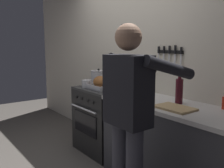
% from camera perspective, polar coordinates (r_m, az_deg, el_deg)
% --- Properties ---
extents(wall_back, '(6.00, 0.13, 2.60)m').
position_cam_1_polar(wall_back, '(3.49, 5.17, 5.71)').
color(wall_back, beige).
rests_on(wall_back, ground).
extents(counter_block, '(2.03, 0.65, 0.90)m').
position_cam_1_polar(counter_block, '(2.64, 17.09, -14.88)').
color(counter_block, '#38383D').
rests_on(counter_block, ground).
extents(stove, '(0.76, 0.67, 0.90)m').
position_cam_1_polar(stove, '(3.59, -1.74, -7.97)').
color(stove, black).
rests_on(stove, ground).
extents(person_cook, '(0.51, 0.63, 1.66)m').
position_cam_1_polar(person_cook, '(2.06, 3.97, -6.54)').
color(person_cook, '#383842').
rests_on(person_cook, ground).
extents(roasting_pan, '(0.35, 0.26, 0.18)m').
position_cam_1_polar(roasting_pan, '(3.37, -2.60, 0.15)').
color(roasting_pan, '#B7B7BC').
rests_on(roasting_pan, stove).
extents(stock_pot, '(0.22, 0.22, 0.24)m').
position_cam_1_polar(stock_pot, '(3.72, -3.03, 1.42)').
color(stock_pot, '#B7B7BC').
rests_on(stock_pot, stove).
extents(saucepan, '(0.14, 0.14, 0.11)m').
position_cam_1_polar(saucepan, '(3.53, -5.70, 0.06)').
color(saucepan, '#B7B7BC').
rests_on(saucepan, stove).
extents(cutting_board, '(0.36, 0.24, 0.02)m').
position_cam_1_polar(cutting_board, '(2.45, 13.93, -5.24)').
color(cutting_board, tan).
rests_on(cutting_board, counter_block).
extents(bottle_olive_oil, '(0.07, 0.07, 0.26)m').
position_cam_1_polar(bottle_olive_oil, '(3.08, 6.23, -0.22)').
color(bottle_olive_oil, '#385623').
rests_on(bottle_olive_oil, counter_block).
extents(bottle_wine_red, '(0.08, 0.08, 0.32)m').
position_cam_1_polar(bottle_wine_red, '(2.65, 14.90, -1.42)').
color(bottle_wine_red, '#47141E').
rests_on(bottle_wine_red, counter_block).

